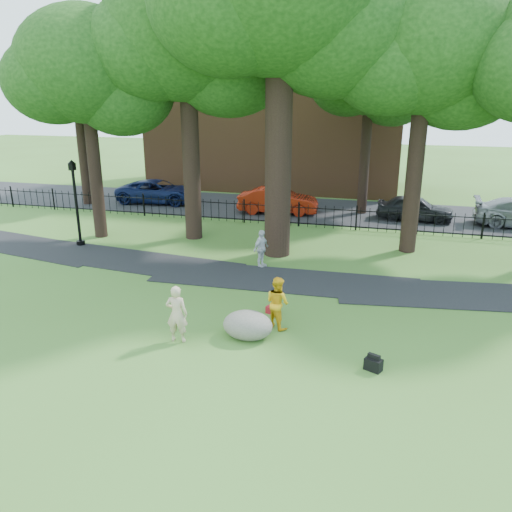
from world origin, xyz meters
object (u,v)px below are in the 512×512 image
(man, at_px, (278,303))
(boulder, at_px, (248,323))
(lamppost, at_px, (76,204))
(red_sedan, at_px, (278,201))
(woman, at_px, (177,314))

(man, distance_m, boulder, 1.15)
(lamppost, bearing_deg, man, -23.80)
(red_sedan, bearing_deg, man, -171.89)
(lamppost, distance_m, red_sedan, 11.49)
(woman, xyz_separation_m, man, (2.52, 1.63, -0.04))
(lamppost, relative_size, red_sedan, 0.85)
(woman, distance_m, red_sedan, 16.28)
(woman, relative_size, boulder, 1.16)
(woman, relative_size, lamppost, 0.43)
(man, bearing_deg, red_sedan, -42.06)
(red_sedan, bearing_deg, boulder, -174.99)
(man, bearing_deg, boulder, 86.53)
(boulder, height_order, lamppost, lamppost)
(lamppost, xyz_separation_m, red_sedan, (7.36, 8.75, -1.17))
(red_sedan, bearing_deg, lamppost, 135.11)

